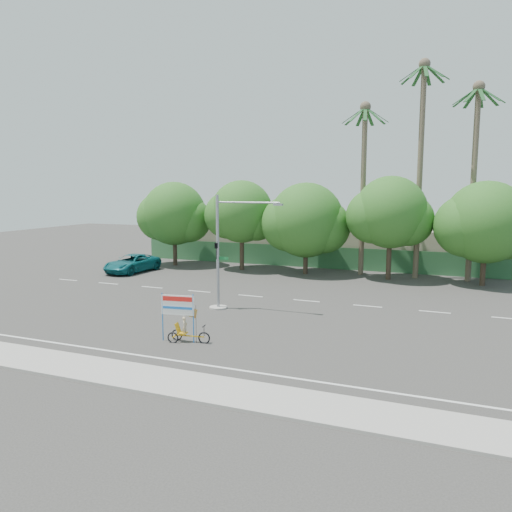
% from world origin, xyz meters
% --- Properties ---
extents(ground, '(120.00, 120.00, 0.00)m').
position_xyz_m(ground, '(0.00, 0.00, 0.00)').
color(ground, '#33302D').
rests_on(ground, ground).
extents(sidewalk_near, '(50.00, 2.40, 0.12)m').
position_xyz_m(sidewalk_near, '(0.00, -7.50, 0.06)').
color(sidewalk_near, gray).
rests_on(sidewalk_near, ground).
extents(fence, '(38.00, 0.08, 2.00)m').
position_xyz_m(fence, '(0.00, 21.50, 1.00)').
color(fence, '#336B3D').
rests_on(fence, ground).
extents(building_left, '(12.00, 8.00, 4.00)m').
position_xyz_m(building_left, '(-10.00, 26.00, 2.00)').
color(building_left, '#B9A993').
rests_on(building_left, ground).
extents(building_right, '(14.00, 8.00, 3.60)m').
position_xyz_m(building_right, '(8.00, 26.00, 1.80)').
color(building_right, '#B9A993').
rests_on(building_right, ground).
extents(tree_far_left, '(7.14, 6.00, 7.96)m').
position_xyz_m(tree_far_left, '(-14.05, 18.00, 4.76)').
color(tree_far_left, '#473828').
rests_on(tree_far_left, ground).
extents(tree_left, '(6.66, 5.60, 8.07)m').
position_xyz_m(tree_left, '(-7.05, 18.00, 5.06)').
color(tree_left, '#473828').
rests_on(tree_left, ground).
extents(tree_center, '(7.62, 6.40, 7.85)m').
position_xyz_m(tree_center, '(-1.05, 18.00, 4.47)').
color(tree_center, '#473828').
rests_on(tree_center, ground).
extents(tree_right, '(6.90, 5.80, 8.36)m').
position_xyz_m(tree_right, '(5.95, 18.00, 5.24)').
color(tree_right, '#473828').
rests_on(tree_right, ground).
extents(tree_far_right, '(7.38, 6.20, 7.94)m').
position_xyz_m(tree_far_right, '(12.95, 18.00, 4.64)').
color(tree_far_right, '#473828').
rests_on(tree_far_right, ground).
extents(palm_tall, '(3.73, 3.79, 17.45)m').
position_xyz_m(palm_tall, '(8.00, 19.50, 10.46)').
color(palm_tall, '#70604C').
rests_on(palm_tall, ground).
extents(palm_mid, '(3.73, 3.79, 15.45)m').
position_xyz_m(palm_mid, '(12.00, 19.50, 9.40)').
color(palm_mid, '#70604C').
rests_on(palm_mid, ground).
extents(palm_short, '(3.73, 3.79, 14.45)m').
position_xyz_m(palm_short, '(3.50, 19.50, 8.86)').
color(palm_short, '#70604C').
rests_on(palm_short, ground).
extents(traffic_signal, '(4.72, 1.10, 7.00)m').
position_xyz_m(traffic_signal, '(-2.20, 3.98, 2.92)').
color(traffic_signal, gray).
rests_on(traffic_signal, ground).
extents(trike_billboard, '(2.44, 0.74, 2.42)m').
position_xyz_m(trike_billboard, '(-1.09, -2.75, 0.97)').
color(trike_billboard, black).
rests_on(trike_billboard, ground).
extents(pickup_truck, '(3.03, 5.79, 1.55)m').
position_xyz_m(pickup_truck, '(-15.46, 13.14, 0.78)').
color(pickup_truck, '#0E5E63').
rests_on(pickup_truck, ground).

